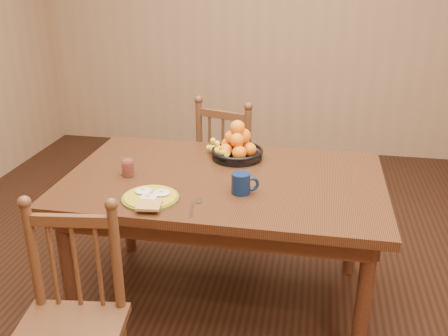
% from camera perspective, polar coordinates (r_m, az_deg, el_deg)
% --- Properties ---
extents(room, '(4.52, 5.02, 2.72)m').
position_cam_1_polar(room, '(2.36, -0.00, 12.44)').
color(room, black).
rests_on(room, ground).
extents(dining_table, '(1.60, 1.00, 0.75)m').
position_cam_1_polar(dining_table, '(2.57, -0.00, -2.78)').
color(dining_table, black).
rests_on(dining_table, ground).
extents(chair_far, '(0.53, 0.52, 0.95)m').
position_cam_1_polar(chair_far, '(3.41, 1.00, 0.12)').
color(chair_far, '#432414').
rests_on(chair_far, ground).
extents(chair_near, '(0.46, 0.45, 0.91)m').
position_cam_1_polar(chair_near, '(2.14, -17.22, -16.85)').
color(chair_near, '#432414').
rests_on(chair_near, ground).
extents(breakfast_plate, '(0.26, 0.29, 0.04)m').
position_cam_1_polar(breakfast_plate, '(2.31, -8.41, -3.35)').
color(breakfast_plate, '#59601E').
rests_on(breakfast_plate, dining_table).
extents(fork, '(0.05, 0.18, 0.00)m').
position_cam_1_polar(fork, '(2.23, -3.44, -4.38)').
color(fork, silver).
rests_on(fork, dining_table).
extents(spoon, '(0.05, 0.16, 0.01)m').
position_cam_1_polar(spoon, '(2.70, -10.82, 0.15)').
color(spoon, silver).
rests_on(spoon, dining_table).
extents(coffee_mug, '(0.13, 0.09, 0.10)m').
position_cam_1_polar(coffee_mug, '(2.34, 2.06, -1.74)').
color(coffee_mug, '#091836').
rests_on(coffee_mug, dining_table).
extents(juice_glass, '(0.06, 0.06, 0.09)m').
position_cam_1_polar(juice_glass, '(2.58, -10.92, -0.03)').
color(juice_glass, silver).
rests_on(juice_glass, dining_table).
extents(fruit_bowl, '(0.32, 0.29, 0.22)m').
position_cam_1_polar(fruit_bowl, '(2.75, 1.42, 2.38)').
color(fruit_bowl, black).
rests_on(fruit_bowl, dining_table).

